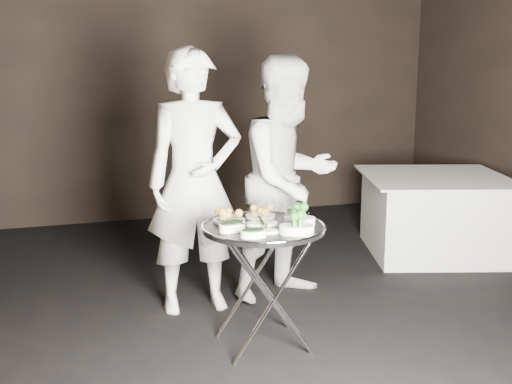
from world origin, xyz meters
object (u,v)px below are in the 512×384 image
object	(u,v)px
tray_stand	(263,281)
dining_table	(434,214)
waiter_right	(289,179)
serving_tray	(264,227)
waiter_left	(195,182)

from	to	relation	value
tray_stand	dining_table	xyz separation A→B (m)	(2.10, 1.40, -0.06)
waiter_right	serving_tray	bearing A→B (deg)	-138.75
serving_tray	waiter_left	size ratio (longest dim) A/B	0.41
waiter_left	waiter_right	bearing A→B (deg)	2.95
waiter_left	dining_table	xyz separation A→B (m)	(2.36, 0.65, -0.56)
waiter_right	waiter_left	bearing A→B (deg)	164.52
tray_stand	dining_table	size ratio (longest dim) A/B	0.60
waiter_right	dining_table	bearing A→B (deg)	1.48
serving_tray	waiter_left	bearing A→B (deg)	108.99
tray_stand	dining_table	distance (m)	2.52
waiter_left	waiter_right	distance (m)	0.72
tray_stand	dining_table	world-z (taller)	tray_stand
dining_table	waiter_left	bearing A→B (deg)	-164.66
serving_tray	dining_table	size ratio (longest dim) A/B	0.60
tray_stand	serving_tray	bearing A→B (deg)	90.00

